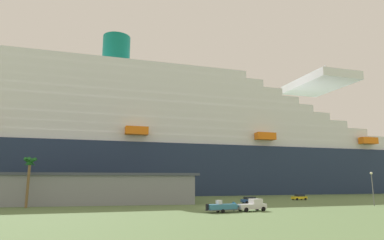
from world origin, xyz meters
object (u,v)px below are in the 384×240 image
at_px(small_boat_on_trailer, 225,207).
at_px(palm_tree, 29,167).
at_px(cruise_ship, 183,145).
at_px(pickup_truck, 252,205).
at_px(parked_car_yellow_taxi, 299,197).
at_px(street_lamp, 372,184).
at_px(parked_car_blue_suv, 250,200).
at_px(parked_car_green_wagon, 167,199).

distance_m(small_boat_on_trailer, palm_tree, 41.79).
height_order(small_boat_on_trailer, palm_tree, palm_tree).
height_order(cruise_ship, pickup_truck, cruise_ship).
height_order(small_boat_on_trailer, parked_car_yellow_taxi, small_boat_on_trailer).
height_order(small_boat_on_trailer, street_lamp, street_lamp).
xyz_separation_m(pickup_truck, parked_car_blue_suv, (7.63, 19.84, -0.21)).
xyz_separation_m(street_lamp, parked_car_blue_suv, (-23.51, 14.01, -4.08)).
bearing_deg(pickup_truck, cruise_ship, 89.35).
bearing_deg(parked_car_blue_suv, street_lamp, -30.78).
bearing_deg(parked_car_yellow_taxi, pickup_truck, -131.77).
xyz_separation_m(small_boat_on_trailer, palm_tree, (-37.11, 17.74, 7.39)).
xyz_separation_m(pickup_truck, parked_car_yellow_taxi, (27.01, 30.24, -0.21)).
height_order(small_boat_on_trailer, parked_car_green_wagon, small_boat_on_trailer).
height_order(small_boat_on_trailer, parked_car_blue_suv, small_boat_on_trailer).
relative_size(cruise_ship, parked_car_yellow_taxi, 57.77).
bearing_deg(palm_tree, small_boat_on_trailer, -25.55).
bearing_deg(parked_car_yellow_taxi, cruise_ship, 120.34).
bearing_deg(parked_car_green_wagon, parked_car_yellow_taxi, 1.27).
relative_size(pickup_truck, palm_tree, 0.57).
distance_m(street_lamp, parked_car_blue_suv, 27.67).
bearing_deg(palm_tree, cruise_ship, 53.21).
distance_m(parked_car_blue_suv, parked_car_green_wagon, 21.61).
xyz_separation_m(small_boat_on_trailer, street_lamp, (36.90, 7.08, 3.95)).
relative_size(palm_tree, parked_car_yellow_taxi, 2.32).
distance_m(cruise_ship, pickup_truck, 77.38).
distance_m(small_boat_on_trailer, street_lamp, 37.78).
bearing_deg(cruise_ship, palm_tree, -126.79).
height_order(parked_car_yellow_taxi, parked_car_blue_suv, same).
bearing_deg(palm_tree, pickup_truck, -21.04).
distance_m(pickup_truck, parked_car_blue_suv, 21.25).
bearing_deg(street_lamp, pickup_truck, -169.40).
xyz_separation_m(cruise_ship, street_lamp, (30.30, -69.12, -15.36)).
relative_size(cruise_ship, pickup_truck, 43.89).
xyz_separation_m(parked_car_blue_suv, parked_car_green_wagon, (-19.39, 9.55, -0.00)).
xyz_separation_m(pickup_truck, palm_tree, (-42.87, 16.49, 7.31)).
xyz_separation_m(cruise_ship, pickup_truck, (-0.84, -74.95, -19.23)).
relative_size(cruise_ship, street_lamp, 34.64).
relative_size(cruise_ship, palm_tree, 24.86).
distance_m(cruise_ship, parked_car_blue_suv, 58.83).
bearing_deg(cruise_ship, parked_car_blue_suv, -82.98).
distance_m(cruise_ship, parked_car_yellow_taxi, 55.33).
distance_m(street_lamp, parked_car_yellow_taxi, 25.09).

